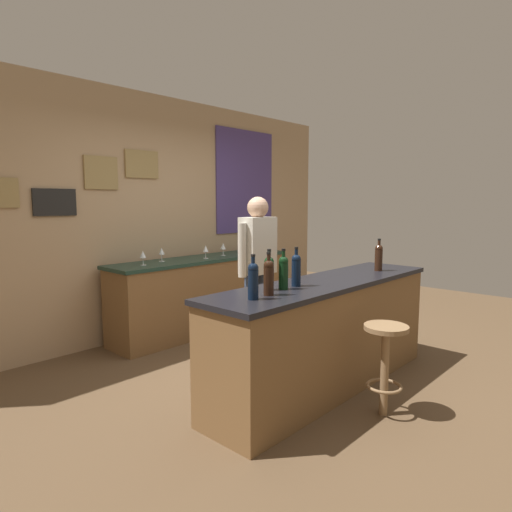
{
  "coord_description": "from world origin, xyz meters",
  "views": [
    {
      "loc": [
        -3.07,
        -2.43,
        1.57
      ],
      "look_at": [
        0.05,
        0.45,
        1.05
      ],
      "focal_mm": 31.08,
      "sensor_mm": 36.0,
      "label": 1
    }
  ],
  "objects_px": {
    "wine_bottle_d": "(283,271)",
    "wine_glass_e": "(241,244)",
    "bartender": "(258,266)",
    "wine_bottle_c": "(269,272)",
    "wine_glass_b": "(162,252)",
    "wine_glass_d": "(223,247)",
    "wine_bottle_a": "(253,279)",
    "wine_bottle_e": "(296,269)",
    "bar_stool": "(385,355)",
    "wine_glass_a": "(143,255)",
    "wine_bottle_f": "(379,257)",
    "wine_bottle_b": "(269,276)",
    "wine_glass_c": "(206,249)"
  },
  "relations": [
    {
      "from": "wine_bottle_d",
      "to": "wine_glass_e",
      "type": "bearing_deg",
      "value": 51.81
    },
    {
      "from": "bartender",
      "to": "wine_bottle_c",
      "type": "relative_size",
      "value": 5.29
    },
    {
      "from": "wine_glass_b",
      "to": "wine_glass_d",
      "type": "relative_size",
      "value": 1.0
    },
    {
      "from": "wine_bottle_c",
      "to": "wine_bottle_d",
      "type": "relative_size",
      "value": 1.0
    },
    {
      "from": "wine_bottle_a",
      "to": "wine_bottle_c",
      "type": "xyz_separation_m",
      "value": [
        0.31,
        0.13,
        0.0
      ]
    },
    {
      "from": "wine_bottle_d",
      "to": "wine_bottle_e",
      "type": "height_order",
      "value": "same"
    },
    {
      "from": "wine_bottle_a",
      "to": "bar_stool",
      "type": "bearing_deg",
      "value": -34.85
    },
    {
      "from": "bartender",
      "to": "wine_glass_a",
      "type": "xyz_separation_m",
      "value": [
        -0.62,
        1.09,
        0.07
      ]
    },
    {
      "from": "wine_bottle_a",
      "to": "wine_bottle_d",
      "type": "distance_m",
      "value": 0.41
    },
    {
      "from": "wine_bottle_f",
      "to": "wine_glass_a",
      "type": "height_order",
      "value": "wine_bottle_f"
    },
    {
      "from": "wine_bottle_b",
      "to": "wine_glass_a",
      "type": "bearing_deg",
      "value": 81.42
    },
    {
      "from": "bartender",
      "to": "wine_glass_c",
      "type": "height_order",
      "value": "bartender"
    },
    {
      "from": "bar_stool",
      "to": "wine_bottle_c",
      "type": "distance_m",
      "value": 1.04
    },
    {
      "from": "wine_glass_e",
      "to": "wine_glass_c",
      "type": "bearing_deg",
      "value": -170.69
    },
    {
      "from": "wine_bottle_e",
      "to": "wine_glass_e",
      "type": "height_order",
      "value": "wine_bottle_e"
    },
    {
      "from": "wine_bottle_a",
      "to": "bartender",
      "type": "bearing_deg",
      "value": 41.32
    },
    {
      "from": "bartender",
      "to": "wine_bottle_e",
      "type": "relative_size",
      "value": 5.29
    },
    {
      "from": "wine_bottle_a",
      "to": "wine_bottle_e",
      "type": "height_order",
      "value": "same"
    },
    {
      "from": "bar_stool",
      "to": "wine_bottle_f",
      "type": "distance_m",
      "value": 1.21
    },
    {
      "from": "wine_glass_a",
      "to": "wine_glass_b",
      "type": "distance_m",
      "value": 0.33
    },
    {
      "from": "bartender",
      "to": "wine_glass_b",
      "type": "xyz_separation_m",
      "value": [
        -0.3,
        1.2,
        0.07
      ]
    },
    {
      "from": "bar_stool",
      "to": "wine_glass_a",
      "type": "height_order",
      "value": "wine_glass_a"
    },
    {
      "from": "wine_glass_c",
      "to": "wine_bottle_f",
      "type": "bearing_deg",
      "value": -78.39
    },
    {
      "from": "wine_bottle_c",
      "to": "wine_bottle_b",
      "type": "bearing_deg",
      "value": -139.68
    },
    {
      "from": "wine_bottle_b",
      "to": "wine_bottle_e",
      "type": "distance_m",
      "value": 0.4
    },
    {
      "from": "wine_glass_c",
      "to": "wine_bottle_a",
      "type": "bearing_deg",
      "value": -123.12
    },
    {
      "from": "bar_stool",
      "to": "wine_glass_c",
      "type": "bearing_deg",
      "value": 79.21
    },
    {
      "from": "wine_bottle_d",
      "to": "bartender",
      "type": "bearing_deg",
      "value": 52.31
    },
    {
      "from": "bartender",
      "to": "wine_bottle_b",
      "type": "distance_m",
      "value": 1.33
    },
    {
      "from": "wine_bottle_c",
      "to": "bar_stool",
      "type": "bearing_deg",
      "value": -54.29
    },
    {
      "from": "wine_bottle_c",
      "to": "wine_glass_e",
      "type": "height_order",
      "value": "wine_bottle_c"
    },
    {
      "from": "wine_glass_a",
      "to": "wine_glass_c",
      "type": "height_order",
      "value": "same"
    },
    {
      "from": "wine_glass_c",
      "to": "wine_glass_e",
      "type": "distance_m",
      "value": 0.72
    },
    {
      "from": "bar_stool",
      "to": "wine_glass_b",
      "type": "bearing_deg",
      "value": 90.39
    },
    {
      "from": "wine_glass_c",
      "to": "wine_glass_d",
      "type": "xyz_separation_m",
      "value": [
        0.34,
        0.06,
        0.0
      ]
    },
    {
      "from": "wine_bottle_f",
      "to": "bartender",
      "type": "bearing_deg",
      "value": 121.96
    },
    {
      "from": "bartender",
      "to": "wine_bottle_e",
      "type": "height_order",
      "value": "bartender"
    },
    {
      "from": "wine_bottle_d",
      "to": "wine_glass_a",
      "type": "xyz_separation_m",
      "value": [
        0.07,
        1.98,
        -0.05
      ]
    },
    {
      "from": "wine_bottle_a",
      "to": "wine_bottle_c",
      "type": "height_order",
      "value": "same"
    },
    {
      "from": "bar_stool",
      "to": "wine_bottle_f",
      "type": "xyz_separation_m",
      "value": [
        0.9,
        0.54,
        0.6
      ]
    },
    {
      "from": "wine_bottle_e",
      "to": "wine_glass_a",
      "type": "xyz_separation_m",
      "value": [
        -0.09,
        1.97,
        -0.05
      ]
    },
    {
      "from": "wine_bottle_f",
      "to": "wine_glass_a",
      "type": "distance_m",
      "value": 2.41
    },
    {
      "from": "wine_bottle_e",
      "to": "wine_bottle_f",
      "type": "height_order",
      "value": "same"
    },
    {
      "from": "wine_bottle_b",
      "to": "wine_glass_c",
      "type": "height_order",
      "value": "wine_bottle_b"
    },
    {
      "from": "wine_bottle_a",
      "to": "wine_glass_a",
      "type": "xyz_separation_m",
      "value": [
        0.48,
        2.05,
        -0.05
      ]
    },
    {
      "from": "wine_glass_a",
      "to": "wine_glass_d",
      "type": "relative_size",
      "value": 1.0
    },
    {
      "from": "bar_stool",
      "to": "wine_bottle_b",
      "type": "bearing_deg",
      "value": 138.09
    },
    {
      "from": "wine_glass_a",
      "to": "wine_glass_b",
      "type": "height_order",
      "value": "same"
    },
    {
      "from": "wine_glass_c",
      "to": "wine_bottle_c",
      "type": "bearing_deg",
      "value": -117.96
    },
    {
      "from": "wine_bottle_b",
      "to": "wine_glass_e",
      "type": "distance_m",
      "value": 2.78
    }
  ]
}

